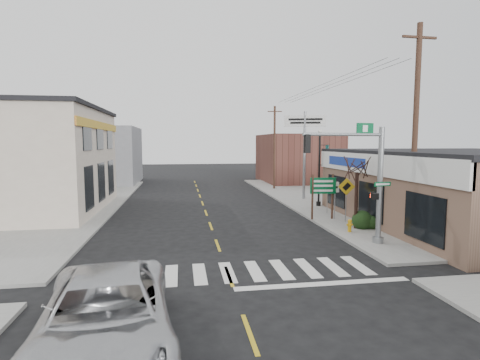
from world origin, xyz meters
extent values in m
plane|color=black|center=(0.00, 0.00, 0.00)|extent=(140.00, 140.00, 0.00)
cube|color=gray|center=(9.00, 13.00, 0.07)|extent=(6.00, 38.00, 0.13)
cube|color=gray|center=(-9.00, 13.00, 0.07)|extent=(6.00, 38.00, 0.13)
cube|color=gold|center=(0.00, 8.00, 0.01)|extent=(0.12, 56.00, 0.01)
cube|color=silver|center=(0.00, 0.40, 0.01)|extent=(11.00, 2.20, 0.01)
cube|color=brown|center=(14.50, 6.00, 2.00)|extent=(12.00, 14.00, 4.00)
cube|color=beige|center=(-13.00, 14.00, 3.40)|extent=(12.00, 12.00, 6.80)
cube|color=brown|center=(12.00, 30.00, 2.80)|extent=(8.00, 10.00, 5.60)
cube|color=gray|center=(-11.00, 32.00, 3.20)|extent=(9.00, 10.00, 6.40)
imported|color=#B9BBBF|center=(-3.28, -4.34, 0.85)|extent=(3.48, 6.41, 1.71)
cylinder|color=gray|center=(7.20, 2.87, 2.74)|extent=(0.24, 0.24, 5.22)
cylinder|color=gray|center=(5.29, 2.87, 5.00)|extent=(3.83, 0.14, 0.14)
cube|color=black|center=(3.57, 2.87, 4.61)|extent=(0.24, 0.19, 0.78)
cube|color=#054F28|center=(7.20, 2.65, 2.83)|extent=(0.83, 0.04, 0.19)
cube|color=#054F28|center=(6.33, 2.87, 5.27)|extent=(0.83, 0.05, 0.48)
cube|color=black|center=(6.95, 2.82, 2.26)|extent=(0.28, 0.23, 0.28)
cube|color=#4A2F22|center=(6.03, 8.27, 1.47)|extent=(0.10, 0.10, 2.67)
cube|color=#4A2F22|center=(7.27, 8.27, 1.47)|extent=(0.10, 0.10, 2.67)
cube|color=#09541B|center=(6.65, 8.21, 2.13)|extent=(1.53, 0.05, 0.95)
cylinder|color=#CF950F|center=(6.85, 5.01, 0.39)|extent=(0.19, 0.19, 0.52)
sphere|color=#CF950F|center=(6.85, 5.01, 0.68)|extent=(0.20, 0.20, 0.20)
cylinder|color=gray|center=(7.69, 7.33, 1.29)|extent=(0.06, 0.06, 2.31)
cube|color=gold|center=(7.69, 7.30, 2.17)|extent=(0.98, 0.03, 0.98)
cylinder|color=black|center=(8.15, 12.81, 2.76)|extent=(0.14, 0.14, 5.27)
sphere|color=silver|center=(8.15, 12.81, 5.45)|extent=(0.28, 0.28, 0.28)
cube|color=#114F4C|center=(8.71, 12.81, 3.78)|extent=(0.02, 0.56, 1.42)
cylinder|color=gray|center=(8.20, 16.24, 3.62)|extent=(0.21, 0.21, 6.99)
cube|color=silver|center=(8.20, 16.24, 6.37)|extent=(3.29, 0.18, 0.87)
cylinder|color=black|center=(7.52, 5.74, 1.62)|extent=(0.19, 0.19, 2.97)
ellipsoid|color=black|center=(10.75, 1.66, 0.60)|extent=(1.25, 1.25, 0.94)
ellipsoid|color=black|center=(7.88, 5.73, 0.53)|extent=(1.07, 1.07, 0.80)
cylinder|color=#4B3A24|center=(9.50, 3.89, 5.17)|extent=(0.26, 0.26, 10.08)
cube|color=#4B3A24|center=(9.50, 3.89, 9.55)|extent=(1.75, 0.11, 0.11)
cylinder|color=#3B261A|center=(7.50, 23.23, 4.16)|extent=(0.21, 0.21, 8.07)
cube|color=#3B261A|center=(7.50, 23.23, 7.67)|extent=(1.40, 0.09, 0.09)
camera|label=1|loc=(-1.60, -12.58, 4.66)|focal=28.00mm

